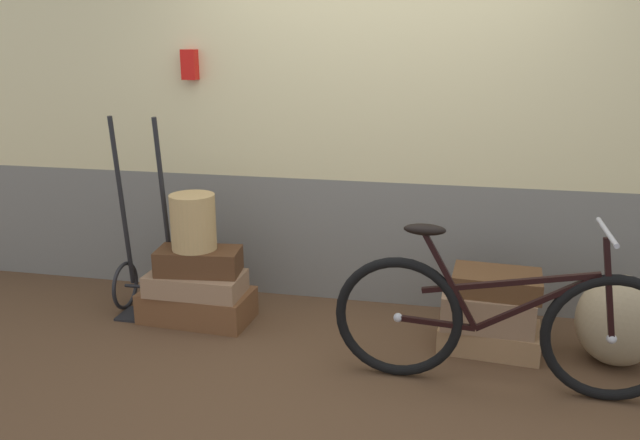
{
  "coord_description": "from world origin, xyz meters",
  "views": [
    {
      "loc": [
        0.48,
        -3.39,
        1.8
      ],
      "look_at": [
        -0.26,
        0.1,
        0.77
      ],
      "focal_mm": 35.2,
      "sensor_mm": 36.0,
      "label": 1
    }
  ],
  "objects_px": {
    "suitcase_2": "(199,261)",
    "luggage_trolley": "(147,271)",
    "suitcase_3": "(489,337)",
    "bicycle": "(500,324)",
    "wicker_basket": "(193,222)",
    "suitcase_4": "(487,309)",
    "suitcase_5": "(497,282)",
    "suitcase_0": "(197,305)",
    "burlap_sack": "(620,320)",
    "suitcase_1": "(196,283)"
  },
  "relations": [
    {
      "from": "suitcase_4",
      "to": "suitcase_1",
      "type": "bearing_deg",
      "value": -177.35
    },
    {
      "from": "suitcase_3",
      "to": "bicycle",
      "type": "height_order",
      "value": "bicycle"
    },
    {
      "from": "suitcase_0",
      "to": "burlap_sack",
      "type": "bearing_deg",
      "value": 2.06
    },
    {
      "from": "suitcase_5",
      "to": "bicycle",
      "type": "distance_m",
      "value": 0.46
    },
    {
      "from": "suitcase_4",
      "to": "burlap_sack",
      "type": "height_order",
      "value": "burlap_sack"
    },
    {
      "from": "burlap_sack",
      "to": "luggage_trolley",
      "type": "bearing_deg",
      "value": 177.7
    },
    {
      "from": "suitcase_0",
      "to": "suitcase_2",
      "type": "distance_m",
      "value": 0.32
    },
    {
      "from": "suitcase_2",
      "to": "suitcase_4",
      "type": "bearing_deg",
      "value": -6.97
    },
    {
      "from": "luggage_trolley",
      "to": "wicker_basket",
      "type": "bearing_deg",
      "value": -10.4
    },
    {
      "from": "burlap_sack",
      "to": "suitcase_1",
      "type": "bearing_deg",
      "value": 179.37
    },
    {
      "from": "suitcase_3",
      "to": "bicycle",
      "type": "bearing_deg",
      "value": -82.41
    },
    {
      "from": "burlap_sack",
      "to": "bicycle",
      "type": "xyz_separation_m",
      "value": [
        -0.69,
        -0.41,
        0.1
      ]
    },
    {
      "from": "suitcase_0",
      "to": "suitcase_5",
      "type": "height_order",
      "value": "suitcase_5"
    },
    {
      "from": "suitcase_2",
      "to": "bicycle",
      "type": "height_order",
      "value": "bicycle"
    },
    {
      "from": "suitcase_0",
      "to": "bicycle",
      "type": "relative_size",
      "value": 0.41
    },
    {
      "from": "suitcase_3",
      "to": "suitcase_4",
      "type": "height_order",
      "value": "suitcase_4"
    },
    {
      "from": "suitcase_0",
      "to": "bicycle",
      "type": "bearing_deg",
      "value": -10.41
    },
    {
      "from": "bicycle",
      "to": "suitcase_2",
      "type": "bearing_deg",
      "value": 166.5
    },
    {
      "from": "suitcase_5",
      "to": "wicker_basket",
      "type": "height_order",
      "value": "wicker_basket"
    },
    {
      "from": "suitcase_4",
      "to": "suitcase_5",
      "type": "relative_size",
      "value": 1.05
    },
    {
      "from": "suitcase_3",
      "to": "luggage_trolley",
      "type": "bearing_deg",
      "value": -176.79
    },
    {
      "from": "suitcase_0",
      "to": "suitcase_2",
      "type": "xyz_separation_m",
      "value": [
        0.04,
        -0.02,
        0.32
      ]
    },
    {
      "from": "suitcase_0",
      "to": "suitcase_3",
      "type": "height_order",
      "value": "suitcase_0"
    },
    {
      "from": "wicker_basket",
      "to": "luggage_trolley",
      "type": "relative_size",
      "value": 0.27
    },
    {
      "from": "suitcase_1",
      "to": "suitcase_3",
      "type": "xyz_separation_m",
      "value": [
        1.87,
        0.01,
        -0.19
      ]
    },
    {
      "from": "suitcase_2",
      "to": "burlap_sack",
      "type": "height_order",
      "value": "burlap_sack"
    },
    {
      "from": "bicycle",
      "to": "wicker_basket",
      "type": "bearing_deg",
      "value": 166.47
    },
    {
      "from": "suitcase_3",
      "to": "suitcase_4",
      "type": "distance_m",
      "value": 0.18
    },
    {
      "from": "suitcase_5",
      "to": "burlap_sack",
      "type": "height_order",
      "value": "burlap_sack"
    },
    {
      "from": "suitcase_0",
      "to": "suitcase_5",
      "type": "xyz_separation_m",
      "value": [
        1.91,
        -0.01,
        0.32
      ]
    },
    {
      "from": "suitcase_1",
      "to": "luggage_trolley",
      "type": "bearing_deg",
      "value": 167.2
    },
    {
      "from": "suitcase_2",
      "to": "luggage_trolley",
      "type": "xyz_separation_m",
      "value": [
        -0.41,
        0.08,
        -0.13
      ]
    },
    {
      "from": "suitcase_0",
      "to": "luggage_trolley",
      "type": "bearing_deg",
      "value": 174.49
    },
    {
      "from": "burlap_sack",
      "to": "bicycle",
      "type": "distance_m",
      "value": 0.81
    },
    {
      "from": "suitcase_4",
      "to": "suitcase_2",
      "type": "bearing_deg",
      "value": -177.74
    },
    {
      "from": "suitcase_0",
      "to": "luggage_trolley",
      "type": "relative_size",
      "value": 0.54
    },
    {
      "from": "suitcase_2",
      "to": "bicycle",
      "type": "xyz_separation_m",
      "value": [
        1.87,
        -0.45,
        -0.05
      ]
    },
    {
      "from": "bicycle",
      "to": "burlap_sack",
      "type": "bearing_deg",
      "value": 30.65
    },
    {
      "from": "suitcase_2",
      "to": "suitcase_3",
      "type": "height_order",
      "value": "suitcase_2"
    },
    {
      "from": "suitcase_3",
      "to": "suitcase_4",
      "type": "relative_size",
      "value": 1.1
    },
    {
      "from": "suitcase_4",
      "to": "suitcase_3",
      "type": "bearing_deg",
      "value": 23.37
    },
    {
      "from": "wicker_basket",
      "to": "suitcase_1",
      "type": "bearing_deg",
      "value": -81.31
    },
    {
      "from": "suitcase_2",
      "to": "bicycle",
      "type": "bearing_deg",
      "value": -20.08
    },
    {
      "from": "luggage_trolley",
      "to": "burlap_sack",
      "type": "distance_m",
      "value": 2.97
    },
    {
      "from": "wicker_basket",
      "to": "luggage_trolley",
      "type": "height_order",
      "value": "luggage_trolley"
    },
    {
      "from": "wicker_basket",
      "to": "suitcase_2",
      "type": "bearing_deg",
      "value": -15.56
    },
    {
      "from": "suitcase_2",
      "to": "suitcase_3",
      "type": "relative_size",
      "value": 0.91
    },
    {
      "from": "luggage_trolley",
      "to": "bicycle",
      "type": "xyz_separation_m",
      "value": [
        2.28,
        -0.53,
        0.07
      ]
    },
    {
      "from": "suitcase_3",
      "to": "bicycle",
      "type": "distance_m",
      "value": 0.53
    },
    {
      "from": "suitcase_5",
      "to": "bicycle",
      "type": "bearing_deg",
      "value": -86.08
    }
  ]
}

